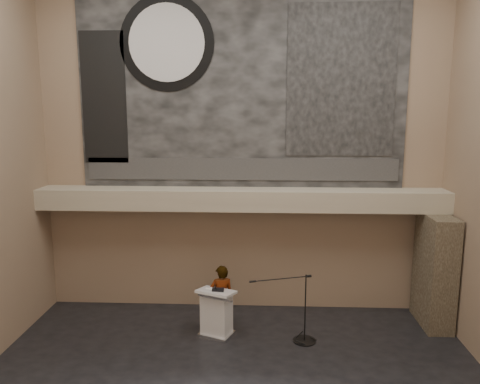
{
  "coord_description": "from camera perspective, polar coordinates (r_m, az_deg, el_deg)",
  "views": [
    {
      "loc": [
        0.5,
        -7.67,
        5.16
      ],
      "look_at": [
        0.0,
        3.2,
        3.2
      ],
      "focal_mm": 35.0,
      "sensor_mm": 36.0,
      "label": 1
    }
  ],
  "objects": [
    {
      "name": "wall_back",
      "position": [
        11.71,
        0.18,
        5.76
      ],
      "size": [
        10.0,
        0.02,
        8.5
      ],
      "primitive_type": "cube",
      "color": "#856B54",
      "rests_on": "floor"
    },
    {
      "name": "wall_front",
      "position": [
        3.81,
        -4.97,
        -3.62
      ],
      "size": [
        10.0,
        0.02,
        8.5
      ],
      "primitive_type": "cube",
      "color": "#856B54",
      "rests_on": "floor"
    },
    {
      "name": "soffit",
      "position": [
        11.49,
        0.09,
        -0.87
      ],
      "size": [
        10.0,
        0.8,
        0.5
      ],
      "primitive_type": "cube",
      "color": "tan",
      "rests_on": "wall_back"
    },
    {
      "name": "sprinkler_left",
      "position": [
        11.68,
        -7.79,
        -2.19
      ],
      "size": [
        0.04,
        0.04,
        0.06
      ],
      "primitive_type": "cylinder",
      "color": "#B2893D",
      "rests_on": "soffit"
    },
    {
      "name": "sprinkler_right",
      "position": [
        11.57,
        9.53,
        -2.35
      ],
      "size": [
        0.04,
        0.04,
        0.06
      ],
      "primitive_type": "cylinder",
      "color": "#B2893D",
      "rests_on": "soffit"
    },
    {
      "name": "banner",
      "position": [
        11.66,
        0.18,
        12.87
      ],
      "size": [
        8.0,
        0.05,
        5.0
      ],
      "primitive_type": "cube",
      "color": "black",
      "rests_on": "wall_back"
    },
    {
      "name": "banner_text_strip",
      "position": [
        11.71,
        0.16,
        2.8
      ],
      "size": [
        7.76,
        0.02,
        0.55
      ],
      "primitive_type": "cube",
      "color": "#2C2C2C",
      "rests_on": "banner"
    },
    {
      "name": "banner_clock_rim",
      "position": [
        11.92,
        -8.93,
        17.52
      ],
      "size": [
        2.3,
        0.02,
        2.3
      ],
      "primitive_type": "cylinder",
      "rotation": [
        1.57,
        0.0,
        0.0
      ],
      "color": "black",
      "rests_on": "banner"
    },
    {
      "name": "banner_clock_face",
      "position": [
        11.9,
        -8.95,
        17.53
      ],
      "size": [
        1.84,
        0.02,
        1.84
      ],
      "primitive_type": "cylinder",
      "rotation": [
        1.57,
        0.0,
        0.0
      ],
      "color": "silver",
      "rests_on": "banner"
    },
    {
      "name": "banner_building_print",
      "position": [
        11.77,
        12.24,
        13.11
      ],
      "size": [
        2.6,
        0.02,
        3.6
      ],
      "primitive_type": "cube",
      "color": "black",
      "rests_on": "banner"
    },
    {
      "name": "banner_brick_print",
      "position": [
        12.24,
        -16.26,
        10.94
      ],
      "size": [
        1.1,
        0.02,
        3.2
      ],
      "primitive_type": "cube",
      "color": "black",
      "rests_on": "banner"
    },
    {
      "name": "stone_pier",
      "position": [
        12.2,
        22.66,
        -8.81
      ],
      "size": [
        0.6,
        1.4,
        2.7
      ],
      "primitive_type": "cube",
      "color": "#3D3326",
      "rests_on": "floor"
    },
    {
      "name": "lectern",
      "position": [
        11.02,
        -2.88,
        -14.51
      ],
      "size": [
        0.96,
        0.83,
        1.14
      ],
      "rotation": [
        0.0,
        0.0,
        -0.39
      ],
      "color": "silver",
      "rests_on": "floor"
    },
    {
      "name": "binder",
      "position": [
        10.77,
        -2.71,
        -11.84
      ],
      "size": [
        0.27,
        0.22,
        0.04
      ],
      "primitive_type": "cube",
      "rotation": [
        0.0,
        0.0,
        0.01
      ],
      "color": "black",
      "rests_on": "lectern"
    },
    {
      "name": "papers",
      "position": [
        10.8,
        -3.75,
        -11.87
      ],
      "size": [
        0.23,
        0.3,
        0.0
      ],
      "primitive_type": "cube",
      "rotation": [
        0.0,
        0.0,
        -0.05
      ],
      "color": "silver",
      "rests_on": "lectern"
    },
    {
      "name": "speaker_person",
      "position": [
        11.23,
        -2.27,
        -12.74
      ],
      "size": [
        0.65,
        0.5,
        1.57
      ],
      "primitive_type": "imported",
      "rotation": [
        0.0,
        0.0,
        3.39
      ],
      "color": "silver",
      "rests_on": "floor"
    },
    {
      "name": "mic_stand",
      "position": [
        10.98,
        7.64,
        -16.47
      ],
      "size": [
        1.49,
        0.65,
        1.57
      ],
      "rotation": [
        0.0,
        0.0,
        0.3
      ],
      "color": "black",
      "rests_on": "floor"
    }
  ]
}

